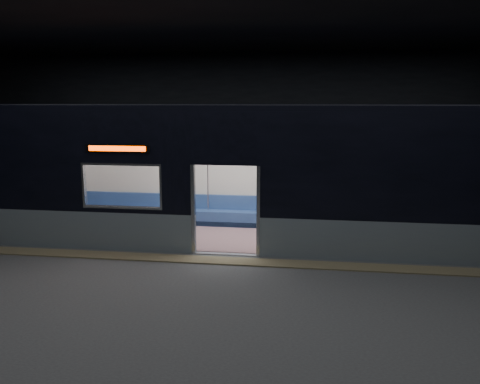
# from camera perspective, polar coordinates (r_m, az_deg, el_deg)

# --- Properties ---
(station_floor) EXTENTS (24.00, 14.00, 0.01)m
(station_floor) POSITION_cam_1_polar(r_m,az_deg,el_deg) (10.64, -2.60, -8.73)
(station_floor) COLOR #47494C
(station_floor) RESTS_ON ground
(station_envelope) EXTENTS (24.00, 14.00, 5.00)m
(station_envelope) POSITION_cam_1_polar(r_m,az_deg,el_deg) (10.06, -2.77, 11.43)
(station_envelope) COLOR black
(station_envelope) RESTS_ON station_floor
(tactile_strip) EXTENTS (22.80, 0.50, 0.03)m
(tactile_strip) POSITION_cam_1_polar(r_m,az_deg,el_deg) (11.15, -2.06, -7.72)
(tactile_strip) COLOR #8C7F59
(tactile_strip) RESTS_ON station_floor
(metro_car) EXTENTS (18.00, 3.04, 3.35)m
(metro_car) POSITION_cam_1_polar(r_m,az_deg,el_deg) (12.67, -0.48, 2.96)
(metro_car) COLOR gray
(metro_car) RESTS_ON station_floor
(passenger) EXTENTS (0.41, 0.67, 1.32)m
(passenger) POSITION_cam_1_polar(r_m,az_deg,el_deg) (13.69, 8.58, -1.14)
(passenger) COLOR black
(passenger) RESTS_ON metro_car
(handbag) EXTENTS (0.34, 0.32, 0.14)m
(handbag) POSITION_cam_1_polar(r_m,az_deg,el_deg) (13.50, 8.41, -1.75)
(handbag) COLOR black
(handbag) RESTS_ON passenger
(transit_map) EXTENTS (0.89, 0.03, 0.58)m
(transit_map) POSITION_cam_1_polar(r_m,az_deg,el_deg) (13.92, 12.84, 1.68)
(transit_map) COLOR white
(transit_map) RESTS_ON metro_car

